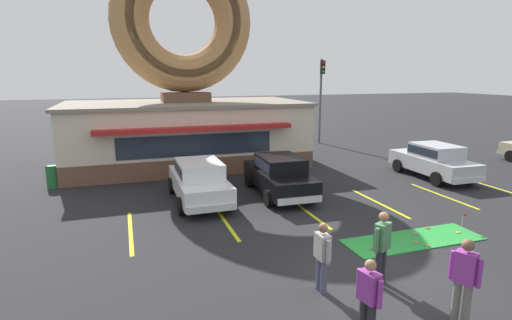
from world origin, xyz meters
TOP-DOWN VIEW (x-y plane):
  - ground_plane at (0.00, 0.00)m, footprint 160.00×160.00m
  - donut_shop_building at (-2.30, 13.94)m, footprint 12.30×6.75m
  - putting_mat at (2.41, 1.71)m, footprint 4.24×1.33m
  - mini_donut_near_left at (3.40, 2.27)m, footprint 0.13×0.13m
  - mini_donut_near_right at (0.82, 1.46)m, footprint 0.13×0.13m
  - mini_donut_mid_left at (2.73, 2.03)m, footprint 0.13×0.13m
  - mini_donut_mid_centre at (2.29, 1.48)m, footprint 0.13×0.13m
  - mini_donut_mid_right at (1.51, 1.93)m, footprint 0.13×0.13m
  - mini_donut_far_left at (4.02, 1.68)m, footprint 0.13×0.13m
  - mini_donut_far_centre at (2.44, 1.17)m, footprint 0.13×0.13m
  - golf_ball at (2.06, 1.67)m, footprint 0.04×0.04m
  - putting_flag_pin at (4.31, 1.80)m, footprint 0.13×0.01m
  - car_silver at (8.22, 7.47)m, footprint 2.10×4.62m
  - car_white at (-2.89, 7.34)m, footprint 1.98×4.56m
  - car_black at (0.34, 7.22)m, footprint 2.10×4.62m
  - pedestrian_blue_sweater_man at (0.54, -1.86)m, footprint 0.38×0.55m
  - pedestrian_hooded_kid at (-0.05, -0.09)m, footprint 0.54×0.38m
  - pedestrian_leather_jacket_man at (-1.49, -1.71)m, footprint 0.32×0.58m
  - pedestrian_clipboard_woman at (-1.49, 0.05)m, footprint 0.25×0.60m
  - trash_bin at (-8.50, 11.30)m, footprint 0.57×0.57m
  - traffic_light_pole at (7.64, 17.84)m, footprint 0.28×0.47m
  - parking_stripe_far_left at (-5.49, 5.00)m, footprint 0.12×3.60m
  - parking_stripe_left at (-2.49, 5.00)m, footprint 0.12×3.60m
  - parking_stripe_mid_left at (0.51, 5.00)m, footprint 0.12×3.60m
  - parking_stripe_centre at (3.51, 5.00)m, footprint 0.12×3.60m
  - parking_stripe_mid_right at (6.51, 5.00)m, footprint 0.12×3.60m
  - parking_stripe_right at (9.51, 5.00)m, footprint 0.12×3.60m

SIDE VIEW (x-z plane):
  - ground_plane at x=0.00m, z-range 0.00..0.00m
  - parking_stripe_far_left at x=-5.49m, z-range 0.00..0.01m
  - parking_stripe_left at x=-2.49m, z-range 0.00..0.01m
  - parking_stripe_mid_left at x=0.51m, z-range 0.00..0.01m
  - parking_stripe_centre at x=3.51m, z-range 0.00..0.01m
  - parking_stripe_mid_right at x=6.51m, z-range 0.00..0.01m
  - parking_stripe_right at x=9.51m, z-range 0.00..0.01m
  - putting_mat at x=2.41m, z-range 0.00..0.03m
  - mini_donut_near_left at x=3.40m, z-range 0.03..0.07m
  - mini_donut_near_right at x=0.82m, z-range 0.03..0.07m
  - mini_donut_mid_left at x=2.73m, z-range 0.03..0.07m
  - mini_donut_mid_centre at x=2.29m, z-range 0.03..0.07m
  - mini_donut_mid_right at x=1.51m, z-range 0.03..0.07m
  - mini_donut_far_left at x=4.02m, z-range 0.03..0.07m
  - mini_donut_far_centre at x=2.44m, z-range 0.03..0.07m
  - golf_ball at x=2.06m, z-range 0.03..0.07m
  - putting_flag_pin at x=4.31m, z-range 0.16..0.71m
  - trash_bin at x=-8.50m, z-range 0.01..0.99m
  - pedestrian_leather_jacket_man at x=-1.49m, z-range 0.08..1.66m
  - car_silver at x=8.22m, z-range 0.07..1.67m
  - car_white at x=-2.89m, z-range 0.07..1.67m
  - car_black at x=0.34m, z-range 0.07..1.67m
  - pedestrian_clipboard_woman at x=-1.49m, z-range 0.08..1.69m
  - pedestrian_blue_sweater_man at x=0.54m, z-range 0.10..1.84m
  - pedestrian_hooded_kid at x=-0.05m, z-range 0.10..1.86m
  - traffic_light_pole at x=7.64m, z-range 0.81..6.61m
  - donut_shop_building at x=-2.30m, z-range -1.74..9.22m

